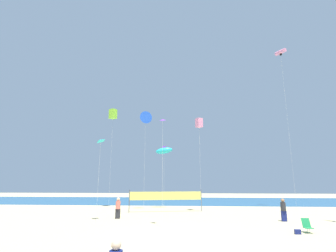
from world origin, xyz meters
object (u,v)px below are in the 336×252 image
beach_handbag (298,232)px  kite_pink_box (199,123)px  beachgoer_charcoal_shirt (283,209)px  volleyball_net (166,197)px  kite_lime_box (113,114)px  folding_beach_chair (307,225)px  kite_cyan_diamond (100,141)px  beachgoer_coral_shirt (118,207)px  kite_violet_diamond (163,123)px  kite_pink_tube (281,53)px  kite_cyan_inflatable (164,151)px  kite_blue_delta (145,118)px

beach_handbag → kite_pink_box: 16.13m
beachgoer_charcoal_shirt → beach_handbag: bearing=-110.9°
volleyball_net → kite_lime_box: size_ratio=0.62×
beachgoer_charcoal_shirt → folding_beach_chair: bearing=-102.4°
beachgoer_charcoal_shirt → kite_cyan_diamond: 16.85m
beachgoer_coral_shirt → folding_beach_chair: bearing=174.9°
beachgoer_charcoal_shirt → kite_violet_diamond: kite_violet_diamond is taller
kite_lime_box → beachgoer_charcoal_shirt: bearing=-28.1°
beachgoer_charcoal_shirt → kite_cyan_diamond: bearing=175.7°
beachgoer_charcoal_shirt → volleyball_net: 12.22m
kite_violet_diamond → volleyball_net: bearing=93.4°
kite_pink_box → kite_pink_tube: 16.65m
folding_beach_chair → beach_handbag: bearing=-145.9°
kite_cyan_diamond → kite_cyan_inflatable: size_ratio=0.90×
kite_pink_box → kite_cyan_inflatable: bearing=139.8°
kite_cyan_inflatable → kite_lime_box: kite_lime_box is taller
volleyball_net → kite_violet_diamond: bearing=-86.6°
folding_beach_chair → volleyball_net: volleyball_net is taller
beachgoer_charcoal_shirt → kite_cyan_inflatable: (-11.09, 9.79, 6.24)m
beachgoer_coral_shirt → beachgoer_charcoal_shirt: (14.42, -0.55, 0.00)m
kite_blue_delta → kite_pink_tube: kite_pink_tube is taller
kite_violet_diamond → beach_handbag: bearing=-10.7°
beachgoer_coral_shirt → kite_pink_tube: size_ratio=0.09×
kite_blue_delta → kite_cyan_diamond: size_ratio=1.69×
volleyball_net → kite_cyan_inflatable: 6.68m
beachgoer_coral_shirt → kite_cyan_inflatable: bearing=-93.8°
kite_lime_box → kite_blue_delta: bearing=-23.9°
kite_pink_tube → kite_pink_box: bearing=-159.5°
kite_pink_box → kite_blue_delta: bearing=167.4°
kite_pink_box → volleyball_net: bearing=177.6°
volleyball_net → kite_pink_box: 9.23m
folding_beach_chair → kite_violet_diamond: kite_violet_diamond is taller
folding_beach_chair → kite_blue_delta: size_ratio=0.07×
folding_beach_chair → kite_lime_box: (-17.83, 14.58, 11.83)m
kite_pink_box → kite_blue_delta: (-6.62, 1.48, 1.13)m
beachgoer_coral_shirt → kite_pink_tube: 29.63m
kite_pink_tube → volleyball_net: bearing=-164.8°
kite_blue_delta → beachgoer_charcoal_shirt: bearing=-29.6°
beachgoer_charcoal_shirt → kite_lime_box: bearing=142.7°
kite_pink_tube → kite_cyan_inflatable: size_ratio=2.71×
beachgoer_coral_shirt → kite_lime_box: 14.98m
folding_beach_chair → kite_cyan_diamond: 17.10m
beachgoer_charcoal_shirt → kite_cyan_diamond: size_ratio=0.26×
beach_handbag → kite_cyan_inflatable: 19.57m
kite_lime_box → kite_violet_diamond: (8.17, -13.49, -4.55)m
folding_beach_chair → kite_cyan_diamond: (-15.48, 3.56, 6.34)m
kite_blue_delta → kite_violet_diamond: 12.29m
beachgoer_charcoal_shirt → kite_cyan_inflatable: kite_cyan_inflatable is taller
beachgoer_charcoal_shirt → kite_cyan_inflatable: bearing=129.3°
volleyball_net → kite_cyan_diamond: kite_cyan_diamond is taller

